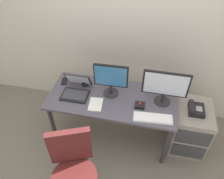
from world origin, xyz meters
name	(u,v)px	position (x,y,z in m)	size (l,w,h in m)	color
ground_plane	(112,134)	(0.00, 0.00, 0.00)	(8.00, 8.00, 0.00)	#6F665A
back_wall	(124,16)	(0.00, 0.69, 1.40)	(6.00, 0.10, 2.80)	beige
desk	(112,102)	(0.00, 0.00, 0.63)	(1.48, 0.67, 0.71)	#4E4A57
file_cabinet	(189,128)	(0.96, 0.07, 0.32)	(0.42, 0.53, 0.63)	gray
desk_phone	(196,109)	(0.95, 0.05, 0.67)	(0.17, 0.20, 0.09)	black
office_chair	(75,175)	(-0.19, -0.85, 0.42)	(0.53, 0.55, 0.92)	black
monitor_main	(165,86)	(0.57, 0.05, 0.95)	(0.49, 0.18, 0.41)	#262628
monitor_side	(111,78)	(-0.03, 0.06, 0.94)	(0.39, 0.18, 0.41)	#262628
keyboard	(153,118)	(0.49, -0.23, 0.73)	(0.42, 0.17, 0.03)	silver
laptop	(76,89)	(-0.43, -0.01, 0.76)	(0.31, 0.33, 0.22)	black
trackball_mouse	(140,105)	(0.33, -0.08, 0.74)	(0.11, 0.09, 0.07)	black
coffee_mug	(85,82)	(-0.37, 0.15, 0.76)	(0.10, 0.09, 0.09)	black
paper_notepad	(96,104)	(-0.15, -0.16, 0.72)	(0.15, 0.21, 0.01)	white
cell_phone	(64,81)	(-0.64, 0.15, 0.72)	(0.07, 0.14, 0.01)	black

